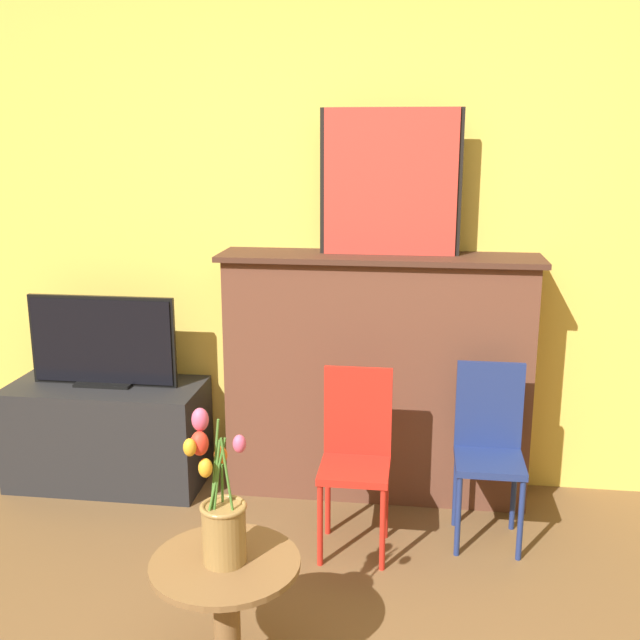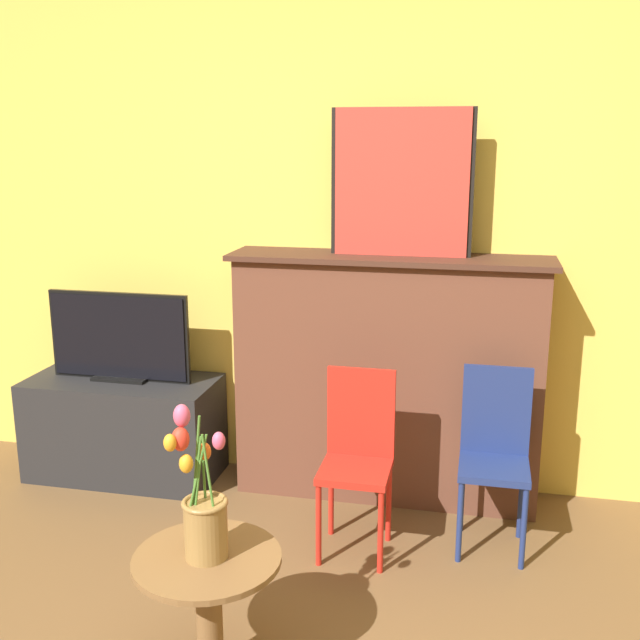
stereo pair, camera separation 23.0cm
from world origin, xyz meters
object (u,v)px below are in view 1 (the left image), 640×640
at_px(chair_blue, 489,442).
at_px(vase_tulips, 221,516).
at_px(chair_red, 356,449).
at_px(tv_monitor, 102,343).
at_px(painting, 390,182).

height_order(chair_blue, vase_tulips, vase_tulips).
relative_size(chair_red, chair_blue, 1.00).
bearing_deg(tv_monitor, painting, 3.57).
bearing_deg(painting, chair_blue, -38.98).
distance_m(painting, tv_monitor, 1.59).
bearing_deg(chair_red, painting, 79.62).
relative_size(painting, chair_red, 0.85).
relative_size(tv_monitor, chair_blue, 0.95).
bearing_deg(chair_blue, tv_monitor, 171.13).
bearing_deg(tv_monitor, chair_blue, -8.87).
relative_size(painting, tv_monitor, 0.89).
height_order(chair_red, chair_blue, same).
distance_m(painting, chair_red, 1.20).
distance_m(tv_monitor, chair_red, 1.39).
bearing_deg(vase_tulips, tv_monitor, 125.47).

